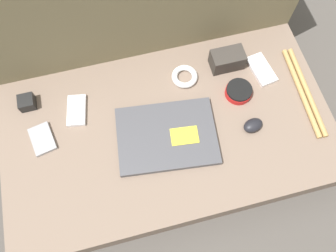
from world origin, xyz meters
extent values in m
plane|color=#4C4742|center=(0.00, 0.00, 0.00)|extent=(8.00, 8.00, 0.00)
cube|color=#7A6656|center=(0.00, 0.00, 0.08)|extent=(1.12, 0.62, 0.15)
cube|color=#756B4C|center=(0.00, 0.41, 0.27)|extent=(1.12, 0.20, 0.53)
cube|color=#47474C|center=(-0.01, -0.03, 0.16)|extent=(0.35, 0.27, 0.02)
cube|color=yellow|center=(0.04, -0.05, 0.18)|extent=(0.10, 0.07, 0.00)
ellipsoid|color=black|center=(0.28, -0.07, 0.17)|extent=(0.08, 0.06, 0.03)
cylinder|color=red|center=(0.27, 0.07, 0.16)|extent=(0.09, 0.09, 0.02)
cylinder|color=black|center=(0.27, 0.07, 0.18)|extent=(0.09, 0.09, 0.01)
cube|color=#99999E|center=(-0.41, 0.06, 0.16)|extent=(0.09, 0.12, 0.01)
cube|color=silver|center=(-0.29, 0.14, 0.16)|extent=(0.08, 0.12, 0.01)
cube|color=silver|center=(0.38, 0.14, 0.16)|extent=(0.08, 0.14, 0.01)
cube|color=#38332D|center=(0.27, 0.19, 0.18)|extent=(0.12, 0.07, 0.07)
cube|color=black|center=(-0.45, 0.20, 0.17)|extent=(0.05, 0.05, 0.04)
torus|color=white|center=(0.11, 0.17, 0.16)|extent=(0.09, 0.09, 0.02)
cylinder|color=tan|center=(0.49, 0.01, 0.16)|extent=(0.03, 0.35, 0.02)
cylinder|color=tan|center=(0.51, 0.01, 0.16)|extent=(0.03, 0.35, 0.02)
camera|label=1|loc=(-0.10, -0.40, 1.18)|focal=35.00mm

